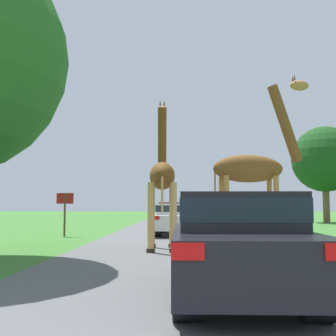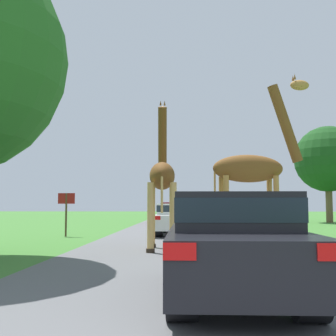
{
  "view_description": "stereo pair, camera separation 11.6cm",
  "coord_description": "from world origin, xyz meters",
  "px_view_note": "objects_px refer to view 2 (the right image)",
  "views": [
    {
      "loc": [
        -0.56,
        -1.37,
        1.31
      ],
      "look_at": [
        -0.95,
        10.94,
        2.38
      ],
      "focal_mm": 45.0,
      "sensor_mm": 36.0,
      "label": 1
    },
    {
      "loc": [
        -0.45,
        -1.37,
        1.31
      ],
      "look_at": [
        -0.95,
        10.94,
        2.38
      ],
      "focal_mm": 45.0,
      "sensor_mm": 36.0,
      "label": 2
    }
  ],
  "objects_px": {
    "tree_right_cluster": "(328,159)",
    "car_far_ahead": "(233,214)",
    "giraffe_near_road": "(162,178)",
    "giraffe_companion": "(255,167)",
    "car_lead_maroon": "(233,242)",
    "sign_post": "(66,206)",
    "car_queue_left": "(174,212)",
    "car_queue_right": "(177,218)"
  },
  "relations": [
    {
      "from": "giraffe_companion",
      "to": "sign_post",
      "type": "bearing_deg",
      "value": -137.16
    },
    {
      "from": "sign_post",
      "to": "car_queue_left",
      "type": "bearing_deg",
      "value": 71.77
    },
    {
      "from": "giraffe_near_road",
      "to": "sign_post",
      "type": "distance_m",
      "value": 6.5
    },
    {
      "from": "giraffe_near_road",
      "to": "sign_post",
      "type": "bearing_deg",
      "value": 128.49
    },
    {
      "from": "car_lead_maroon",
      "to": "tree_right_cluster",
      "type": "relative_size",
      "value": 0.56
    },
    {
      "from": "giraffe_near_road",
      "to": "giraffe_companion",
      "type": "distance_m",
      "value": 2.72
    },
    {
      "from": "car_queue_right",
      "to": "car_far_ahead",
      "type": "relative_size",
      "value": 1.12
    },
    {
      "from": "car_queue_right",
      "to": "giraffe_companion",
      "type": "bearing_deg",
      "value": -71.07
    },
    {
      "from": "car_queue_left",
      "to": "tree_right_cluster",
      "type": "bearing_deg",
      "value": 7.78
    },
    {
      "from": "giraffe_companion",
      "to": "tree_right_cluster",
      "type": "bearing_deg",
      "value": 147.69
    },
    {
      "from": "car_lead_maroon",
      "to": "sign_post",
      "type": "bearing_deg",
      "value": 116.49
    },
    {
      "from": "giraffe_companion",
      "to": "car_far_ahead",
      "type": "distance_m",
      "value": 14.04
    },
    {
      "from": "car_far_ahead",
      "to": "tree_right_cluster",
      "type": "bearing_deg",
      "value": 36.18
    },
    {
      "from": "sign_post",
      "to": "giraffe_near_road",
      "type": "bearing_deg",
      "value": -48.79
    },
    {
      "from": "tree_right_cluster",
      "to": "car_far_ahead",
      "type": "bearing_deg",
      "value": -143.82
    },
    {
      "from": "giraffe_near_road",
      "to": "tree_right_cluster",
      "type": "height_order",
      "value": "tree_right_cluster"
    },
    {
      "from": "giraffe_companion",
      "to": "car_far_ahead",
      "type": "xyz_separation_m",
      "value": [
        0.95,
        13.91,
        -1.59
      ]
    },
    {
      "from": "sign_post",
      "to": "tree_right_cluster",
      "type": "bearing_deg",
      "value": 42.18
    },
    {
      "from": "car_queue_left",
      "to": "tree_right_cluster",
      "type": "relative_size",
      "value": 0.65
    },
    {
      "from": "giraffe_near_road",
      "to": "car_queue_right",
      "type": "xyz_separation_m",
      "value": [
        0.3,
        6.18,
        -1.37
      ]
    },
    {
      "from": "car_far_ahead",
      "to": "car_lead_maroon",
      "type": "bearing_deg",
      "value": -96.47
    },
    {
      "from": "car_queue_right",
      "to": "sign_post",
      "type": "relative_size",
      "value": 2.62
    },
    {
      "from": "giraffe_companion",
      "to": "giraffe_near_road",
      "type": "bearing_deg",
      "value": -112.26
    },
    {
      "from": "car_lead_maroon",
      "to": "car_far_ahead",
      "type": "xyz_separation_m",
      "value": [
        2.23,
        19.66,
        -0.0
      ]
    },
    {
      "from": "car_queue_right",
      "to": "car_queue_left",
      "type": "height_order",
      "value": "car_queue_left"
    },
    {
      "from": "giraffe_companion",
      "to": "car_lead_maroon",
      "type": "height_order",
      "value": "giraffe_companion"
    },
    {
      "from": "car_lead_maroon",
      "to": "tree_right_cluster",
      "type": "distance_m",
      "value": 27.36
    },
    {
      "from": "car_lead_maroon",
      "to": "tree_right_cluster",
      "type": "xyz_separation_m",
      "value": [
        9.85,
        25.23,
        3.87
      ]
    },
    {
      "from": "giraffe_companion",
      "to": "sign_post",
      "type": "xyz_separation_m",
      "value": [
        -6.88,
        5.49,
        -1.13
      ]
    },
    {
      "from": "giraffe_companion",
      "to": "car_far_ahead",
      "type": "height_order",
      "value": "giraffe_companion"
    },
    {
      "from": "giraffe_near_road",
      "to": "tree_right_cluster",
      "type": "bearing_deg",
      "value": 56.55
    },
    {
      "from": "car_queue_left",
      "to": "giraffe_companion",
      "type": "bearing_deg",
      "value": -81.19
    },
    {
      "from": "car_far_ahead",
      "to": "tree_right_cluster",
      "type": "xyz_separation_m",
      "value": [
        7.62,
        5.57,
        3.88
      ]
    },
    {
      "from": "giraffe_near_road",
      "to": "giraffe_companion",
      "type": "relative_size",
      "value": 0.94
    },
    {
      "from": "car_far_ahead",
      "to": "sign_post",
      "type": "height_order",
      "value": "sign_post"
    },
    {
      "from": "car_lead_maroon",
      "to": "sign_post",
      "type": "xyz_separation_m",
      "value": [
        -5.6,
        11.24,
        0.46
      ]
    },
    {
      "from": "giraffe_near_road",
      "to": "car_queue_left",
      "type": "relative_size",
      "value": 1.02
    },
    {
      "from": "tree_right_cluster",
      "to": "sign_post",
      "type": "relative_size",
      "value": 3.98
    },
    {
      "from": "giraffe_near_road",
      "to": "car_far_ahead",
      "type": "bearing_deg",
      "value": 72.17
    },
    {
      "from": "giraffe_near_road",
      "to": "car_far_ahead",
      "type": "xyz_separation_m",
      "value": [
        3.59,
        13.27,
        -1.33
      ]
    },
    {
      "from": "giraffe_near_road",
      "to": "sign_post",
      "type": "height_order",
      "value": "giraffe_near_road"
    },
    {
      "from": "car_queue_right",
      "to": "tree_right_cluster",
      "type": "distance_m",
      "value": 17.17
    }
  ]
}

